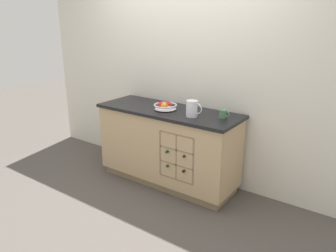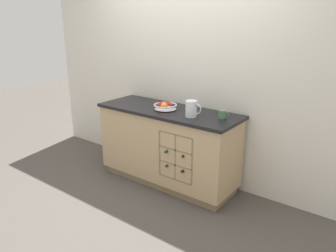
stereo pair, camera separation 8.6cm
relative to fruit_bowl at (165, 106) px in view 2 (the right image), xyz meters
The scene contains 6 objects.
ground_plane 0.93m from the fruit_bowl, 53.72° to the left, with size 14.00×14.00×0.00m, color #4C4742.
back_wall 0.51m from the fruit_bowl, 87.01° to the left, with size 4.40×0.06×2.55m, color silver.
kitchen_island 0.48m from the fruit_bowl, 45.04° to the left, with size 1.66×0.61×0.89m.
fruit_bowl is the anchor object (origin of this frame).
white_pitcher 0.39m from the fruit_bowl, ahead, with size 0.18×0.12×0.17m.
ceramic_mug 0.68m from the fruit_bowl, ahead, with size 0.11×0.08×0.09m.
Camera 2 is at (2.12, -2.81, 1.85)m, focal length 35.00 mm.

